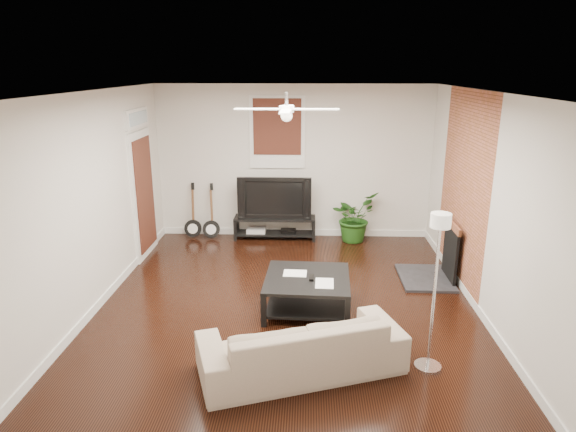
% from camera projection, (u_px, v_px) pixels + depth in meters
% --- Properties ---
extents(room, '(5.01, 6.01, 2.81)m').
position_uv_depth(room, '(287.00, 206.00, 6.33)').
color(room, black).
rests_on(room, ground).
extents(brick_accent, '(0.02, 2.20, 2.80)m').
position_uv_depth(brick_accent, '(463.00, 189.00, 7.19)').
color(brick_accent, '#9F5833').
rests_on(brick_accent, floor).
extents(fireplace, '(0.80, 1.10, 0.92)m').
position_uv_depth(fireplace, '(437.00, 251.00, 7.47)').
color(fireplace, black).
rests_on(fireplace, floor).
extents(window_back, '(1.00, 0.06, 1.30)m').
position_uv_depth(window_back, '(277.00, 132.00, 9.03)').
color(window_back, '#3E1811').
rests_on(window_back, wall_back).
extents(door_left, '(0.08, 1.00, 2.50)m').
position_uv_depth(door_left, '(143.00, 183.00, 8.29)').
color(door_left, white).
rests_on(door_left, wall_left).
extents(tv_stand, '(1.49, 0.40, 0.42)m').
position_uv_depth(tv_stand, '(275.00, 228.00, 9.35)').
color(tv_stand, black).
rests_on(tv_stand, floor).
extents(tv, '(1.34, 0.18, 0.77)m').
position_uv_depth(tv, '(275.00, 197.00, 9.20)').
color(tv, black).
rests_on(tv, tv_stand).
extents(coffee_table, '(1.13, 1.13, 0.46)m').
position_uv_depth(coffee_table, '(307.00, 293.00, 6.61)').
color(coffee_table, black).
rests_on(coffee_table, floor).
extents(sofa, '(2.27, 1.47, 0.62)m').
position_uv_depth(sofa, '(301.00, 344.00, 5.24)').
color(sofa, '#C1AD90').
rests_on(sofa, floor).
extents(floor_lamp, '(0.36, 0.36, 1.73)m').
position_uv_depth(floor_lamp, '(434.00, 294.00, 5.13)').
color(floor_lamp, silver).
rests_on(floor_lamp, floor).
extents(potted_plant, '(1.05, 1.07, 0.90)m').
position_uv_depth(potted_plant, '(354.00, 217.00, 9.17)').
color(potted_plant, '#205017').
rests_on(potted_plant, floor).
extents(guitar_left, '(0.34, 0.26, 1.04)m').
position_uv_depth(guitar_left, '(192.00, 211.00, 9.29)').
color(guitar_left, black).
rests_on(guitar_left, floor).
extents(guitar_right, '(0.36, 0.29, 1.04)m').
position_uv_depth(guitar_right, '(211.00, 212.00, 9.25)').
color(guitar_right, black).
rests_on(guitar_right, floor).
extents(ceiling_fan, '(1.24, 1.24, 0.32)m').
position_uv_depth(ceiling_fan, '(287.00, 109.00, 5.99)').
color(ceiling_fan, white).
rests_on(ceiling_fan, ceiling).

